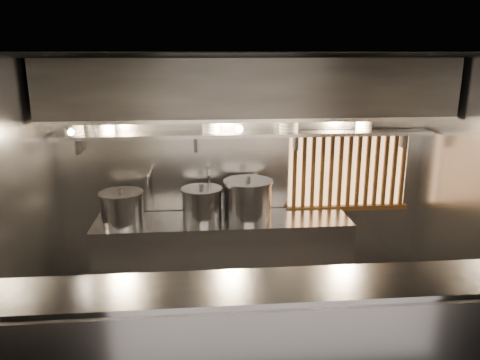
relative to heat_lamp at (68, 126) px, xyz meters
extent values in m
plane|color=black|center=(1.90, -0.85, -2.07)|extent=(4.50, 4.50, 0.00)
plane|color=black|center=(1.90, -0.85, 0.73)|extent=(4.50, 4.50, 0.00)
plane|color=gray|center=(1.90, 0.65, -0.67)|extent=(4.50, 0.00, 4.50)
plane|color=gray|center=(-0.35, -0.85, -0.67)|extent=(0.00, 3.00, 3.00)
cube|color=#A1A1A7|center=(1.90, -1.80, -1.52)|extent=(4.50, 0.50, 1.10)
cube|color=#A1A1A7|center=(1.90, -1.80, -0.95)|extent=(4.50, 0.56, 0.03)
cube|color=#A1A1A7|center=(1.60, 0.28, -1.62)|extent=(3.00, 0.70, 0.90)
cube|color=#A1A1A7|center=(1.90, 0.47, -0.19)|extent=(4.40, 0.34, 0.04)
cube|color=#2D2D30|center=(1.90, 0.25, 0.36)|extent=(4.40, 0.80, 0.65)
cube|color=#A1A1A7|center=(1.90, -0.15, 0.05)|extent=(4.40, 0.03, 0.04)
cube|color=#F9B070|center=(3.20, 0.63, -0.69)|extent=(1.50, 0.02, 0.92)
cube|color=brown|center=(3.20, 0.58, -0.20)|extent=(1.56, 0.06, 0.06)
cube|color=brown|center=(3.20, 0.58, -1.18)|extent=(1.56, 0.06, 0.06)
cube|color=brown|center=(2.51, 0.58, -0.69)|extent=(0.04, 0.04, 0.92)
cube|color=brown|center=(2.62, 0.58, -0.69)|extent=(0.04, 0.04, 0.92)
cube|color=brown|center=(2.74, 0.58, -0.69)|extent=(0.04, 0.04, 0.92)
cube|color=brown|center=(2.85, 0.58, -0.69)|extent=(0.04, 0.04, 0.92)
cube|color=brown|center=(2.97, 0.58, -0.69)|extent=(0.04, 0.04, 0.92)
cube|color=brown|center=(3.08, 0.58, -0.69)|extent=(0.04, 0.04, 0.92)
cube|color=brown|center=(3.20, 0.58, -0.69)|extent=(0.04, 0.04, 0.92)
cube|color=brown|center=(3.31, 0.58, -0.69)|extent=(0.04, 0.04, 0.92)
cube|color=brown|center=(3.43, 0.58, -0.69)|extent=(0.04, 0.04, 0.92)
cube|color=brown|center=(3.54, 0.58, -0.69)|extent=(0.04, 0.04, 0.92)
cube|color=brown|center=(3.66, 0.58, -0.69)|extent=(0.04, 0.04, 0.92)
cube|color=brown|center=(3.77, 0.58, -0.69)|extent=(0.04, 0.04, 0.92)
cube|color=brown|center=(3.89, 0.58, -0.69)|extent=(0.04, 0.04, 0.92)
cylinder|color=silver|center=(0.75, 0.60, -0.88)|extent=(0.03, 0.03, 0.48)
sphere|color=silver|center=(0.75, 0.60, -0.64)|extent=(0.04, 0.04, 0.04)
cylinder|color=silver|center=(0.75, 0.47, -0.64)|extent=(0.03, 0.26, 0.03)
sphere|color=silver|center=(0.75, 0.34, -0.64)|extent=(0.04, 0.04, 0.04)
cylinder|color=silver|center=(0.75, 0.34, -0.71)|extent=(0.03, 0.03, 0.14)
cylinder|color=silver|center=(1.45, 0.60, -0.88)|extent=(0.03, 0.03, 0.48)
sphere|color=silver|center=(1.45, 0.60, -0.64)|extent=(0.04, 0.04, 0.04)
cylinder|color=silver|center=(1.45, 0.47, -0.64)|extent=(0.03, 0.26, 0.03)
sphere|color=silver|center=(1.45, 0.34, -0.64)|extent=(0.04, 0.04, 0.04)
cylinder|color=silver|center=(1.45, 0.34, -0.71)|extent=(0.03, 0.03, 0.14)
cone|color=#A1A1A7|center=(0.00, 0.00, 0.00)|extent=(0.25, 0.27, 0.20)
sphere|color=#FFE0B2|center=(0.03, -0.02, -0.06)|extent=(0.07, 0.07, 0.07)
cylinder|color=#2D2D30|center=(0.00, 0.10, 0.08)|extent=(0.02, 0.22, 0.02)
cylinder|color=#2D2D30|center=(1.80, 0.35, -0.03)|extent=(0.01, 0.01, 0.12)
sphere|color=#FFE0B2|center=(1.80, 0.35, -0.11)|extent=(0.09, 0.09, 0.09)
cylinder|color=#A1A1A7|center=(0.44, 0.24, -0.99)|extent=(0.56, 0.56, 0.35)
cylinder|color=#A1A1A7|center=(0.44, 0.24, -0.80)|extent=(0.60, 0.60, 0.03)
cylinder|color=#2D2D30|center=(0.44, 0.24, -0.77)|extent=(0.06, 0.06, 0.04)
cylinder|color=#A1A1A7|center=(1.90, 0.30, -0.95)|extent=(0.58, 0.58, 0.43)
cylinder|color=#A1A1A7|center=(1.90, 0.30, -0.72)|extent=(0.62, 0.62, 0.03)
cylinder|color=#2D2D30|center=(1.90, 0.30, -0.69)|extent=(0.06, 0.06, 0.04)
cylinder|color=#A1A1A7|center=(1.36, 0.29, -0.99)|extent=(0.50, 0.50, 0.36)
cylinder|color=#A1A1A7|center=(1.36, 0.29, -0.80)|extent=(0.54, 0.54, 0.03)
cylinder|color=#2D2D30|center=(1.36, 0.29, -0.76)|extent=(0.06, 0.06, 0.04)
cylinder|color=silver|center=(-0.06, 0.47, -0.15)|extent=(0.21, 0.21, 0.03)
cylinder|color=silver|center=(-0.06, 0.47, -0.11)|extent=(0.21, 0.21, 0.03)
cylinder|color=silver|center=(-0.06, 0.47, -0.07)|extent=(0.21, 0.21, 0.03)
cylinder|color=silver|center=(-0.06, 0.47, -0.03)|extent=(0.21, 0.21, 0.03)
cylinder|color=silver|center=(-0.06, 0.47, -0.01)|extent=(0.23, 0.23, 0.01)
cylinder|color=silver|center=(0.30, 0.47, -0.15)|extent=(0.19, 0.19, 0.03)
cylinder|color=silver|center=(0.30, 0.47, -0.11)|extent=(0.19, 0.19, 0.03)
cylinder|color=silver|center=(0.30, 0.47, -0.07)|extent=(0.19, 0.19, 0.03)
cylinder|color=silver|center=(0.30, 0.47, -0.04)|extent=(0.20, 0.20, 0.01)
cylinder|color=silver|center=(1.48, 0.47, -0.15)|extent=(0.21, 0.21, 0.03)
cylinder|color=silver|center=(1.48, 0.47, -0.11)|extent=(0.21, 0.21, 0.03)
cylinder|color=silver|center=(1.48, 0.47, -0.07)|extent=(0.21, 0.21, 0.03)
cylinder|color=silver|center=(1.48, 0.47, -0.04)|extent=(0.22, 0.22, 0.01)
cylinder|color=silver|center=(2.39, 0.47, -0.15)|extent=(0.22, 0.22, 0.03)
cylinder|color=silver|center=(2.39, 0.47, -0.11)|extent=(0.22, 0.22, 0.03)
cylinder|color=silver|center=(2.39, 0.47, -0.07)|extent=(0.22, 0.22, 0.03)
cylinder|color=silver|center=(2.39, 0.47, -0.03)|extent=(0.22, 0.22, 0.03)
cylinder|color=silver|center=(2.39, 0.47, -0.01)|extent=(0.24, 0.24, 0.01)
cylinder|color=silver|center=(3.30, 0.47, -0.15)|extent=(0.19, 0.19, 0.03)
cylinder|color=silver|center=(3.30, 0.47, -0.11)|extent=(0.19, 0.19, 0.03)
cylinder|color=silver|center=(3.30, 0.47, -0.07)|extent=(0.19, 0.19, 0.03)
cylinder|color=silver|center=(3.30, 0.47, -0.03)|extent=(0.19, 0.19, 0.03)
cylinder|color=silver|center=(3.30, 0.47, -0.01)|extent=(0.21, 0.21, 0.01)
camera|label=1|loc=(1.33, -4.92, 0.72)|focal=35.00mm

